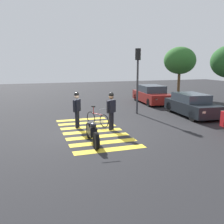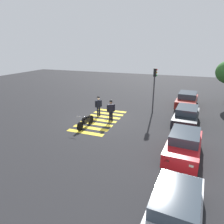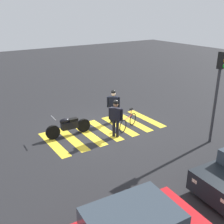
# 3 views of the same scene
# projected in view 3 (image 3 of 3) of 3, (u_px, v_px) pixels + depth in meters

# --- Properties ---
(ground_plane) EXTENTS (60.00, 60.00, 0.00)m
(ground_plane) POSITION_uv_depth(u_px,v_px,m) (105.00, 130.00, 13.54)
(ground_plane) COLOR #232326
(police_motorcycle) EXTENTS (2.23, 0.62, 1.05)m
(police_motorcycle) POSITION_uv_depth(u_px,v_px,m) (69.00, 126.00, 12.83)
(police_motorcycle) COLOR black
(police_motorcycle) RESTS_ON ground_plane
(leaning_bicycle) EXTENTS (1.57, 0.78, 0.99)m
(leaning_bicycle) POSITION_uv_depth(u_px,v_px,m) (128.00, 122.00, 13.58)
(leaning_bicycle) COLOR black
(leaning_bicycle) RESTS_ON ground_plane
(officer_on_foot) EXTENTS (0.46, 0.56, 1.84)m
(officer_on_foot) POSITION_uv_depth(u_px,v_px,m) (116.00, 116.00, 12.45)
(officer_on_foot) COLOR black
(officer_on_foot) RESTS_ON ground_plane
(officer_by_motorcycle) EXTENTS (0.58, 0.44, 1.81)m
(officer_by_motorcycle) POSITION_uv_depth(u_px,v_px,m) (113.00, 104.00, 14.08)
(officer_by_motorcycle) COLOR black
(officer_by_motorcycle) RESTS_ON ground_plane
(crosswalk_stripes) EXTENTS (5.85, 2.83, 0.01)m
(crosswalk_stripes) POSITION_uv_depth(u_px,v_px,m) (105.00, 130.00, 13.54)
(crosswalk_stripes) COLOR yellow
(crosswalk_stripes) RESTS_ON ground_plane
(traffic_light_pole) EXTENTS (0.29, 0.35, 4.07)m
(traffic_light_pole) POSITION_uv_depth(u_px,v_px,m) (218.00, 83.00, 11.37)
(traffic_light_pole) COLOR #38383D
(traffic_light_pole) RESTS_ON ground_plane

